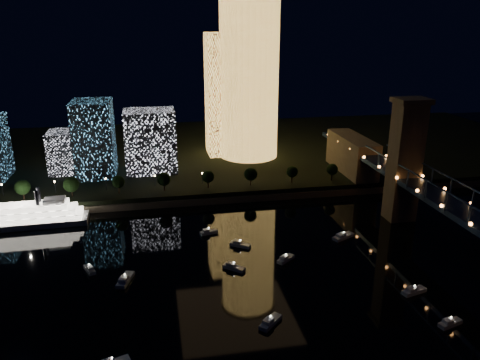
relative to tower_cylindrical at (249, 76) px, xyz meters
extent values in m
plane|color=black|center=(-19.40, -138.60, -49.78)|extent=(520.00, 520.00, 0.00)
cube|color=black|center=(-19.40, 21.40, -47.28)|extent=(420.00, 160.00, 5.00)
cube|color=#6B5E4C|center=(-19.40, -56.60, -48.28)|extent=(420.00, 6.00, 3.00)
cylinder|color=#FFBB51|center=(0.00, 0.00, -1.13)|extent=(32.00, 32.00, 87.30)
cube|color=#FFBB51|center=(-11.83, 9.03, -11.11)|extent=(21.16, 21.16, 67.33)
cube|color=white|center=(-54.51, -17.98, -29.24)|extent=(25.25, 21.36, 31.07)
cube|color=#5DC1FF|center=(-81.57, -19.70, -26.33)|extent=(18.45, 23.98, 36.89)
cube|color=white|center=(-94.68, -11.97, -34.38)|extent=(20.79, 18.90, 20.79)
cube|color=#6B5E4C|center=(45.60, -88.60, -25.78)|extent=(11.00, 9.00, 48.00)
cube|color=#6B5E4C|center=(45.60, -88.60, -0.78)|extent=(13.00, 11.00, 2.00)
cube|color=navy|center=(40.60, -138.60, -24.78)|extent=(0.50, 150.00, 0.50)
cube|color=#6B5E4C|center=(45.60, -38.60, -38.28)|extent=(12.00, 40.00, 23.00)
cube|color=navy|center=(40.60, -126.60, -28.28)|extent=(0.50, 0.50, 7.00)
cube|color=navy|center=(40.60, -102.60, -28.28)|extent=(0.50, 0.50, 7.00)
cube|color=navy|center=(40.60, -78.60, -28.28)|extent=(0.50, 0.50, 7.00)
sphere|color=orange|center=(40.10, -138.60, -29.98)|extent=(1.20, 1.20, 1.20)
sphere|color=orange|center=(40.10, -93.60, -29.98)|extent=(1.20, 1.20, 1.20)
sphere|color=orange|center=(40.10, -48.60, -29.98)|extent=(1.20, 1.20, 1.20)
cube|color=silver|center=(-105.38, -68.09, -48.57)|extent=(48.59, 12.63, 2.41)
cube|color=white|center=(-105.38, -68.09, -46.26)|extent=(44.54, 11.50, 2.21)
cube|color=white|center=(-105.38, -68.09, -44.05)|extent=(40.49, 10.36, 2.21)
cube|color=white|center=(-105.38, -68.09, -41.84)|extent=(34.43, 9.16, 2.21)
cube|color=silver|center=(-93.32, -67.70, -39.92)|extent=(8.24, 6.29, 1.81)
cylinder|color=black|center=(-99.28, -69.90, -37.71)|extent=(1.41, 1.41, 6.03)
cylinder|color=black|center=(-99.41, -65.89, -37.71)|extent=(1.41, 1.41, 6.03)
cube|color=silver|center=(15.77, -102.31, -49.18)|extent=(9.76, 6.95, 1.20)
cube|color=silver|center=(14.51, -102.95, -48.08)|extent=(4.05, 3.68, 1.00)
sphere|color=white|center=(15.77, -102.31, -47.18)|extent=(0.36, 0.36, 0.36)
cube|color=silver|center=(-64.01, -119.31, -49.18)|extent=(5.65, 9.73, 1.20)
cube|color=silver|center=(-64.43, -120.63, -48.08)|extent=(3.28, 3.82, 1.00)
sphere|color=white|center=(-64.01, -119.31, -47.18)|extent=(0.36, 0.36, 0.36)
cube|color=silver|center=(-23.91, -102.04, -49.18)|extent=(7.65, 6.15, 1.20)
cube|color=silver|center=(-24.86, -101.42, -48.08)|extent=(3.29, 3.09, 1.00)
sphere|color=white|center=(-23.91, -102.04, -47.18)|extent=(0.36, 0.36, 0.36)
cube|color=silver|center=(-29.02, -118.04, -49.18)|extent=(7.37, 6.72, 1.20)
cube|color=silver|center=(-29.89, -117.31, -48.08)|extent=(3.30, 3.21, 1.00)
sphere|color=white|center=(-29.02, -118.04, -47.18)|extent=(0.36, 0.36, 0.36)
cube|color=silver|center=(-33.89, -89.33, -49.18)|extent=(7.11, 3.75, 1.20)
cube|color=silver|center=(-34.88, -89.57, -48.08)|extent=(2.73, 2.29, 1.00)
sphere|color=white|center=(-33.89, -89.33, -47.18)|extent=(0.36, 0.36, 0.36)
cube|color=silver|center=(23.23, -158.32, -49.18)|extent=(7.46, 4.19, 1.20)
cube|color=silver|center=(22.20, -158.62, -48.08)|extent=(2.91, 2.48, 1.00)
sphere|color=white|center=(23.23, -158.32, -47.18)|extent=(0.36, 0.36, 0.36)
cube|color=silver|center=(22.02, -141.98, -49.18)|extent=(8.27, 4.45, 1.20)
cube|color=silver|center=(20.88, -142.28, -48.08)|extent=(3.19, 2.69, 1.00)
sphere|color=white|center=(22.02, -141.98, -47.18)|extent=(0.36, 0.36, 0.36)
cube|color=silver|center=(-24.30, -148.94, -49.18)|extent=(7.51, 7.38, 1.20)
cube|color=silver|center=(-25.16, -149.77, -48.08)|extent=(3.45, 3.43, 1.00)
sphere|color=white|center=(-24.30, -148.94, -47.18)|extent=(0.36, 0.36, 0.36)
cube|color=silver|center=(-10.52, -115.43, -49.18)|extent=(7.11, 6.29, 1.20)
cube|color=silver|center=(-11.37, -116.10, -48.08)|extent=(3.15, 3.04, 1.00)
sphere|color=white|center=(-10.52, -115.43, -47.18)|extent=(0.36, 0.36, 0.36)
cube|color=silver|center=(-75.85, -110.68, -49.18)|extent=(4.60, 6.79, 1.20)
cube|color=silver|center=(-75.45, -111.57, -48.08)|extent=(2.49, 2.78, 1.00)
sphere|color=white|center=(-75.85, -110.68, -47.18)|extent=(0.36, 0.36, 0.36)
sphere|color=white|center=(-65.17, -158.25, -47.18)|extent=(0.36, 0.36, 0.36)
cylinder|color=black|center=(-109.40, -50.60, -42.78)|extent=(0.70, 0.70, 4.00)
sphere|color=black|center=(-109.40, -50.60, -39.28)|extent=(6.62, 6.62, 6.62)
cylinder|color=black|center=(-89.40, -50.60, -42.78)|extent=(0.70, 0.70, 4.00)
sphere|color=black|center=(-89.40, -50.60, -39.28)|extent=(6.89, 6.89, 6.89)
cylinder|color=black|center=(-69.40, -50.60, -42.78)|extent=(0.70, 0.70, 4.00)
sphere|color=black|center=(-69.40, -50.60, -39.28)|extent=(5.64, 5.64, 5.64)
cylinder|color=black|center=(-49.40, -50.60, -42.78)|extent=(0.70, 0.70, 4.00)
sphere|color=black|center=(-49.40, -50.60, -39.28)|extent=(6.21, 6.21, 6.21)
cylinder|color=black|center=(-29.40, -50.60, -42.78)|extent=(0.70, 0.70, 4.00)
sphere|color=black|center=(-29.40, -50.60, -39.28)|extent=(5.77, 5.77, 5.77)
cylinder|color=black|center=(-9.40, -50.60, -42.78)|extent=(0.70, 0.70, 4.00)
sphere|color=black|center=(-9.40, -50.60, -39.28)|extent=(6.22, 6.22, 6.22)
cylinder|color=black|center=(10.60, -50.60, -42.78)|extent=(0.70, 0.70, 4.00)
sphere|color=black|center=(10.60, -50.60, -39.28)|extent=(5.53, 5.53, 5.53)
cylinder|color=black|center=(30.60, -50.60, -42.78)|extent=(0.70, 0.70, 4.00)
sphere|color=black|center=(30.60, -50.60, -39.28)|extent=(5.48, 5.48, 5.48)
cylinder|color=black|center=(-119.40, -44.60, -42.28)|extent=(0.24, 0.24, 5.00)
sphere|color=#FFCC7F|center=(-119.40, -44.60, -39.48)|extent=(0.70, 0.70, 0.70)
cylinder|color=black|center=(-97.40, -44.60, -42.28)|extent=(0.24, 0.24, 5.00)
sphere|color=#FFCC7F|center=(-97.40, -44.60, -39.48)|extent=(0.70, 0.70, 0.70)
cylinder|color=black|center=(-75.40, -44.60, -42.28)|extent=(0.24, 0.24, 5.00)
sphere|color=#FFCC7F|center=(-75.40, -44.60, -39.48)|extent=(0.70, 0.70, 0.70)
cylinder|color=black|center=(-53.40, -44.60, -42.28)|extent=(0.24, 0.24, 5.00)
sphere|color=#FFCC7F|center=(-53.40, -44.60, -39.48)|extent=(0.70, 0.70, 0.70)
cylinder|color=black|center=(-31.40, -44.60, -42.28)|extent=(0.24, 0.24, 5.00)
sphere|color=#FFCC7F|center=(-31.40, -44.60, -39.48)|extent=(0.70, 0.70, 0.70)
cylinder|color=black|center=(-9.40, -44.60, -42.28)|extent=(0.24, 0.24, 5.00)
sphere|color=#FFCC7F|center=(-9.40, -44.60, -39.48)|extent=(0.70, 0.70, 0.70)
cylinder|color=black|center=(12.60, -44.60, -42.28)|extent=(0.24, 0.24, 5.00)
sphere|color=#FFCC7F|center=(12.60, -44.60, -39.48)|extent=(0.70, 0.70, 0.70)
camera|label=1|loc=(-52.04, -253.04, 27.87)|focal=35.00mm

